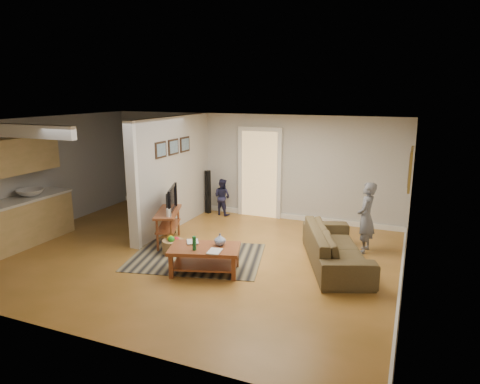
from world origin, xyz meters
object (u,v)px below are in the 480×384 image
object	(u,v)px
tv_console	(168,214)
speaker_right	(208,192)
coffee_table	(206,253)
sofa	(335,264)
child	(364,252)
speaker_left	(172,213)
toy_basket	(173,246)
toddler	(222,214)

from	to	relation	value
tv_console	speaker_right	world-z (taller)	speaker_right
coffee_table	tv_console	xyz separation A→B (m)	(-1.35, 1.01, 0.26)
coffee_table	tv_console	distance (m)	1.71
sofa	child	bearing A→B (deg)	-46.54
speaker_left	toy_basket	distance (m)	1.25
sofa	toddler	world-z (taller)	toddler
sofa	child	distance (m)	0.94
coffee_table	child	size ratio (longest dim) A/B	0.97
speaker_left	speaker_right	distance (m)	1.74
toy_basket	sofa	bearing A→B (deg)	12.09
coffee_table	toy_basket	distance (m)	1.14
speaker_left	speaker_right	bearing A→B (deg)	98.02
speaker_left	speaker_right	size ratio (longest dim) A/B	0.83
coffee_table	toy_basket	world-z (taller)	coffee_table
toy_basket	speaker_left	bearing A→B (deg)	121.39
coffee_table	child	xyz separation A→B (m)	(2.39, 2.03, -0.36)
child	toddler	distance (m)	3.82
child	tv_console	bearing A→B (deg)	-67.40
sofa	speaker_left	bearing A→B (deg)	62.35
coffee_table	child	world-z (taller)	coffee_table
coffee_table	speaker_right	distance (m)	3.69
sofa	toddler	distance (m)	3.85
tv_console	child	xyz separation A→B (m)	(3.74, 1.02, -0.62)
child	sofa	bearing A→B (deg)	-17.86
coffee_table	speaker_right	bearing A→B (deg)	115.95
tv_console	speaker_left	xyz separation A→B (m)	(-0.26, 0.57, -0.16)
coffee_table	toy_basket	xyz separation A→B (m)	(-0.98, 0.55, -0.21)
speaker_left	toddler	world-z (taller)	speaker_left
tv_console	toddler	distance (m)	2.39
coffee_table	tv_console	size ratio (longest dim) A/B	1.15
tv_console	speaker_left	world-z (taller)	tv_console
sofa	speaker_left	xyz separation A→B (m)	(-3.60, 0.40, 0.45)
speaker_left	child	world-z (taller)	speaker_left
toddler	tv_console	bearing A→B (deg)	100.06
tv_console	coffee_table	bearing A→B (deg)	-58.84
tv_console	toy_basket	size ratio (longest dim) A/B	2.83
sofa	child	world-z (taller)	child
sofa	child	xyz separation A→B (m)	(0.40, 0.85, 0.00)
tv_console	toddler	bearing A→B (deg)	64.66
speaker_left	speaker_right	xyz separation A→B (m)	(0.00, 1.73, 0.10)
speaker_right	toy_basket	world-z (taller)	speaker_right
toddler	child	bearing A→B (deg)	173.84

